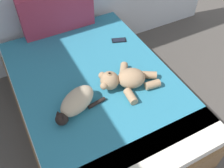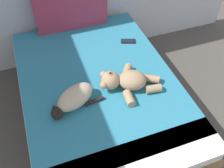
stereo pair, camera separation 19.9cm
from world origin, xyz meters
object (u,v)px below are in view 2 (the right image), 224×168
at_px(patterned_cushion, 71,8).
at_px(teddy_bear, 126,81).
at_px(bed, 100,99).
at_px(cell_phone, 128,41).
at_px(cat, 74,98).

xyz_separation_m(patterned_cushion, teddy_bear, (0.21, -1.05, -0.15)).
distance_m(bed, cell_phone, 0.68).
xyz_separation_m(bed, cell_phone, (0.46, 0.42, 0.27)).
bearing_deg(teddy_bear, bed, 141.87).
relative_size(patterned_cushion, teddy_bear, 1.42).
distance_m(bed, teddy_bear, 0.43).
bearing_deg(cat, teddy_bear, 4.60).
xyz_separation_m(teddy_bear, cell_phone, (0.26, 0.58, -0.07)).
height_order(teddy_bear, cell_phone, teddy_bear).
distance_m(patterned_cushion, cat, 1.12).
bearing_deg(bed, cell_phone, 42.61).
relative_size(bed, teddy_bear, 3.64).
bearing_deg(cell_phone, teddy_bear, -114.16).
relative_size(bed, cell_phone, 11.99).
height_order(bed, cat, cat).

